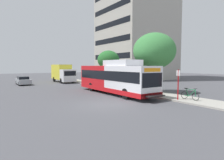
# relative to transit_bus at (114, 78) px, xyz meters

# --- Properties ---
(ground_plane) EXTENTS (120.00, 120.00, 0.00)m
(ground_plane) POSITION_rel_transit_bus_xyz_m (-3.87, 3.64, -1.70)
(ground_plane) COLOR #4C4C51
(sidewalk_curb) EXTENTS (3.00, 56.00, 0.14)m
(sidewalk_curb) POSITION_rel_transit_bus_xyz_m (3.13, 1.64, -1.63)
(sidewalk_curb) COLOR #A8A399
(sidewalk_curb) RESTS_ON ground
(transit_bus) EXTENTS (2.58, 12.25, 3.65)m
(transit_bus) POSITION_rel_transit_bus_xyz_m (0.00, 0.00, 0.00)
(transit_bus) COLOR white
(transit_bus) RESTS_ON ground
(bus_stop_sign_pole) EXTENTS (0.10, 0.36, 2.60)m
(bus_stop_sign_pole) POSITION_rel_transit_bus_xyz_m (2.07, -6.73, -0.05)
(bus_stop_sign_pole) COLOR red
(bus_stop_sign_pole) RESTS_ON sidewalk_curb
(bicycle_parked) EXTENTS (0.52, 1.76, 1.02)m
(bicycle_parked) POSITION_rel_transit_bus_xyz_m (2.90, -7.34, -1.14)
(bicycle_parked) COLOR black
(bicycle_parked) RESTS_ON sidewalk_curb
(street_tree_near_stop) EXTENTS (4.71, 4.71, 6.58)m
(street_tree_near_stop) POSITION_rel_transit_bus_xyz_m (4.07, -1.92, 3.01)
(street_tree_near_stop) COLOR #4C3823
(street_tree_near_stop) RESTS_ON sidewalk_curb
(street_tree_mid_block) EXTENTS (3.40, 3.40, 5.26)m
(street_tree_mid_block) POSITION_rel_transit_bus_xyz_m (4.27, 7.96, 2.24)
(street_tree_mid_block) COLOR #4C3823
(street_tree_mid_block) RESTS_ON sidewalk_curb
(parked_car_far_lane) EXTENTS (1.80, 4.50, 1.33)m
(parked_car_far_lane) POSITION_rel_transit_bus_xyz_m (-6.75, 16.19, -1.04)
(parked_car_far_lane) COLOR #93999E
(parked_car_far_lane) RESTS_ON ground
(box_truck_background) EXTENTS (2.32, 7.01, 3.25)m
(box_truck_background) POSITION_rel_transit_bus_xyz_m (0.13, 17.11, 0.04)
(box_truck_background) COLOR silver
(box_truck_background) RESTS_ON ground
(apartment_tower_backdrop) EXTENTS (13.95, 14.39, 33.34)m
(apartment_tower_backdrop) POSITION_rel_transit_bus_xyz_m (17.53, 17.10, 14.96)
(apartment_tower_backdrop) COLOR #ADA89E
(apartment_tower_backdrop) RESTS_ON ground
(lattice_comm_tower) EXTENTS (1.10, 1.10, 29.97)m
(lattice_comm_tower) POSITION_rel_transit_bus_xyz_m (16.14, 31.03, 8.30)
(lattice_comm_tower) COLOR #B7B7BC
(lattice_comm_tower) RESTS_ON ground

